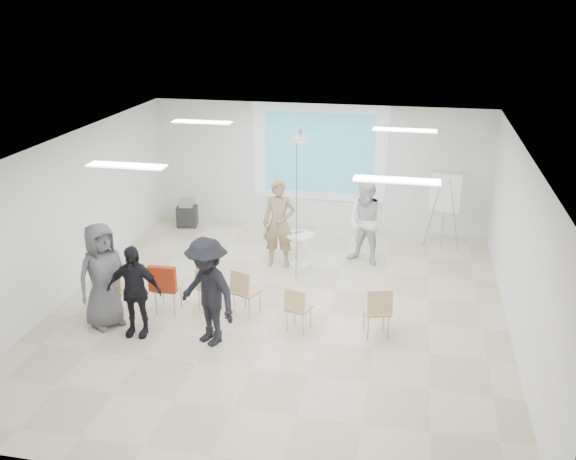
% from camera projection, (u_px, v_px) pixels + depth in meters
% --- Properties ---
extents(floor, '(8.00, 9.00, 0.10)m').
position_uv_depth(floor, '(279.00, 312.00, 11.65)').
color(floor, beige).
rests_on(floor, ground).
extents(ceiling, '(8.00, 9.00, 0.10)m').
position_uv_depth(ceiling, '(278.00, 144.00, 10.57)').
color(ceiling, white).
rests_on(ceiling, wall_back).
extents(wall_back, '(8.00, 0.10, 3.00)m').
position_uv_depth(wall_back, '(319.00, 167.00, 15.29)').
color(wall_back, silver).
rests_on(wall_back, floor).
extents(wall_left, '(0.10, 9.00, 3.00)m').
position_uv_depth(wall_left, '(65.00, 217.00, 11.86)').
color(wall_left, silver).
rests_on(wall_left, floor).
extents(wall_right, '(0.10, 9.00, 3.00)m').
position_uv_depth(wall_right, '(524.00, 250.00, 10.35)').
color(wall_right, silver).
rests_on(wall_right, floor).
extents(projection_halo, '(3.20, 0.01, 2.30)m').
position_uv_depth(projection_halo, '(319.00, 153.00, 15.10)').
color(projection_halo, silver).
rests_on(projection_halo, wall_back).
extents(projection_image, '(2.60, 0.01, 1.90)m').
position_uv_depth(projection_image, '(319.00, 153.00, 15.09)').
color(projection_image, '#37A1BD').
rests_on(projection_image, wall_back).
extents(pedestal_table, '(0.78, 0.78, 0.73)m').
position_uv_depth(pedestal_table, '(300.00, 248.00, 13.35)').
color(pedestal_table, white).
rests_on(pedestal_table, floor).
extents(player_left, '(0.79, 0.56, 2.11)m').
position_uv_depth(player_left, '(279.00, 218.00, 13.16)').
color(player_left, '#937D5A').
rests_on(player_left, floor).
extents(player_right, '(1.20, 1.09, 2.02)m').
position_uv_depth(player_right, '(367.00, 218.00, 13.28)').
color(player_right, white).
rests_on(player_right, floor).
extents(controller_left, '(0.05, 0.12, 0.04)m').
position_uv_depth(controller_left, '(290.00, 199.00, 13.24)').
color(controller_left, silver).
rests_on(controller_left, player_left).
extents(controller_right, '(0.09, 0.13, 0.04)m').
position_uv_depth(controller_right, '(360.00, 198.00, 13.42)').
color(controller_right, white).
rests_on(controller_right, player_right).
extents(chair_far_left, '(0.53, 0.56, 0.99)m').
position_uv_depth(chair_far_left, '(111.00, 287.00, 11.17)').
color(chair_far_left, tan).
rests_on(chair_far_left, floor).
extents(chair_left_mid, '(0.43, 0.46, 0.91)m').
position_uv_depth(chair_left_mid, '(166.00, 285.00, 11.34)').
color(chair_left_mid, tan).
rests_on(chair_left_mid, floor).
extents(chair_left_inner, '(0.50, 0.52, 0.84)m').
position_uv_depth(chair_left_inner, '(209.00, 285.00, 11.45)').
color(chair_left_inner, tan).
rests_on(chair_left_inner, floor).
extents(chair_center, '(0.55, 0.56, 0.88)m').
position_uv_depth(chair_center, '(244.00, 289.00, 11.24)').
color(chair_center, tan).
rests_on(chair_center, floor).
extents(chair_right_inner, '(0.46, 0.48, 0.80)m').
position_uv_depth(chair_right_inner, '(297.00, 306.00, 10.73)').
color(chair_right_inner, tan).
rests_on(chair_right_inner, floor).
extents(chair_right_far, '(0.53, 0.55, 0.90)m').
position_uv_depth(chair_right_far, '(378.00, 308.00, 10.52)').
color(chair_right_far, tan).
rests_on(chair_right_far, floor).
extents(red_jacket, '(0.49, 0.12, 0.47)m').
position_uv_depth(red_jacket, '(162.00, 279.00, 11.14)').
color(red_jacket, '#A82B14').
rests_on(red_jacket, chair_left_mid).
extents(laptop, '(0.36, 0.31, 0.02)m').
position_uv_depth(laptop, '(211.00, 285.00, 11.54)').
color(laptop, black).
rests_on(laptop, chair_left_inner).
extents(audience_left, '(1.09, 0.69, 1.82)m').
position_uv_depth(audience_left, '(133.00, 285.00, 10.49)').
color(audience_left, black).
rests_on(audience_left, floor).
extents(audience_mid, '(1.53, 1.32, 2.07)m').
position_uv_depth(audience_mid, '(207.00, 285.00, 10.20)').
color(audience_mid, black).
rests_on(audience_mid, floor).
extents(audience_outer, '(1.13, 1.21, 2.07)m').
position_uv_depth(audience_outer, '(102.00, 269.00, 10.75)').
color(audience_outer, '#55565A').
rests_on(audience_outer, floor).
extents(flipchart_easel, '(0.78, 0.59, 1.80)m').
position_uv_depth(flipchart_easel, '(445.00, 192.00, 13.94)').
color(flipchart_easel, gray).
rests_on(flipchart_easel, floor).
extents(av_cart, '(0.54, 0.46, 0.72)m').
position_uv_depth(av_cart, '(187.00, 213.00, 15.66)').
color(av_cart, black).
rests_on(av_cart, floor).
extents(ceiling_projector, '(0.30, 0.25, 3.00)m').
position_uv_depth(ceiling_projector, '(300.00, 146.00, 12.04)').
color(ceiling_projector, white).
rests_on(ceiling_projector, ceiling).
extents(fluor_panel_nw, '(1.20, 0.30, 0.02)m').
position_uv_depth(fluor_panel_nw, '(202.00, 122.00, 12.80)').
color(fluor_panel_nw, white).
rests_on(fluor_panel_nw, ceiling).
extents(fluor_panel_ne, '(1.20, 0.30, 0.02)m').
position_uv_depth(fluor_panel_ne, '(405.00, 130.00, 12.06)').
color(fluor_panel_ne, white).
rests_on(fluor_panel_ne, ceiling).
extents(fluor_panel_sw, '(1.20, 0.30, 0.02)m').
position_uv_depth(fluor_panel_sw, '(127.00, 166.00, 9.59)').
color(fluor_panel_sw, white).
rests_on(fluor_panel_sw, ceiling).
extents(fluor_panel_se, '(1.20, 0.30, 0.02)m').
position_uv_depth(fluor_panel_se, '(397.00, 180.00, 8.84)').
color(fluor_panel_se, white).
rests_on(fluor_panel_se, ceiling).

